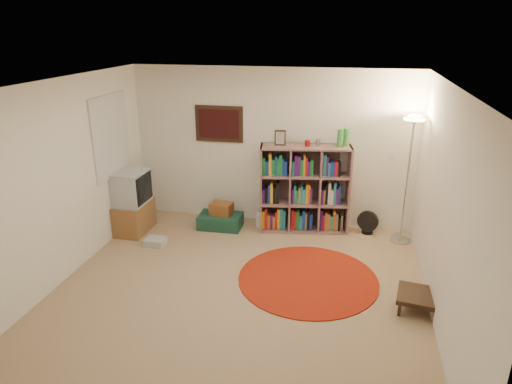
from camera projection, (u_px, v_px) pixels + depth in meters
room at (233, 194)px, 5.23m from camera, size 4.54×4.54×2.54m
bookshelf at (303, 190)px, 7.10m from camera, size 1.42×0.61×1.65m
floor_lamp at (412, 138)px, 6.37m from camera, size 0.45×0.45×1.93m
floor_fan at (368, 222)px, 7.11m from camera, size 0.33×0.22×0.38m
tv_stand at (132, 203)px, 7.11m from camera, size 0.50×0.69×0.99m
dvd_box at (155, 241)px, 6.80m from camera, size 0.29×0.25×0.10m
suitcase at (220, 221)px, 7.36m from camera, size 0.69×0.45×0.22m
wicker_basket at (221, 209)px, 7.31m from camera, size 0.37×0.29×0.19m
paper_towel at (259, 220)px, 7.40m from camera, size 0.13×0.13×0.23m
red_rug at (308, 279)px, 5.88m from camera, size 1.80×1.80×0.02m
side_table at (419, 297)px, 5.19m from camera, size 0.53×0.53×0.21m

